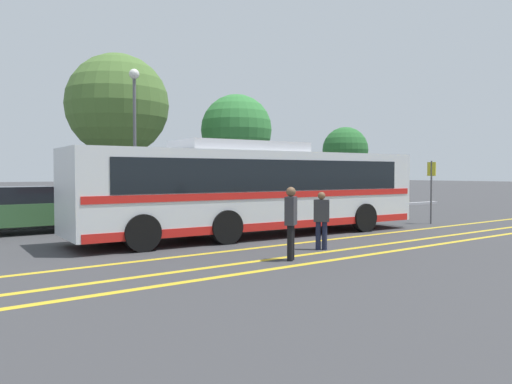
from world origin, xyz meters
name	(u,v)px	position (x,y,z in m)	size (l,w,h in m)	color
ground_plane	(249,234)	(0.00, 0.00, 0.00)	(220.00, 220.00, 0.00)	#38383A
lane_strip_0	(301,243)	(-0.01, -2.59, 0.00)	(0.20, 32.12, 0.01)	gold
lane_strip_1	(342,250)	(-0.01, -4.25, 0.00)	(0.20, 32.12, 0.01)	gold
lane_strip_2	(370,254)	(-0.01, -5.21, 0.00)	(0.20, 32.12, 0.01)	gold
curb_strip	(167,219)	(-0.01, 6.10, 0.07)	(40.12, 0.36, 0.15)	#99999E
transit_bus	(256,188)	(-0.02, -0.39, 1.58)	(12.56, 3.35, 3.08)	silver
parked_car_1	(24,210)	(-6.00, 4.92, 0.80)	(4.52, 1.95, 1.61)	#335B33
pedestrian_0	(291,219)	(-2.16, -4.63, 1.00)	(0.47, 0.43, 1.75)	black
pedestrian_1	(321,217)	(-0.42, -3.88, 0.88)	(0.45, 0.45, 1.56)	#191E38
bus_stop_sign	(431,184)	(8.00, -1.62, 1.61)	(0.07, 0.40, 2.56)	#59595E
street_lamp	(135,117)	(-0.87, 7.42, 4.53)	(0.45, 0.45, 6.67)	#59595E
tree_0	(345,150)	(14.80, 9.44, 3.59)	(3.02, 3.02, 5.12)	#513823
tree_1	(118,105)	(-0.22, 11.05, 5.51)	(5.16, 5.16, 8.10)	#513823
tree_2	(236,130)	(6.29, 9.84, 4.50)	(4.02, 4.02, 6.52)	#513823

